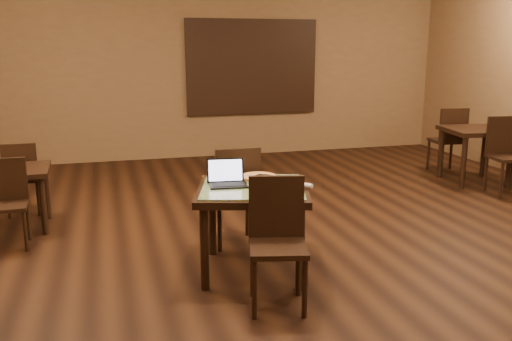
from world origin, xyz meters
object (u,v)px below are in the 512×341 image
object	(u,v)px
other_table_a_chair_near	(505,151)
other_table_b_chair_near	(7,198)
other_table_a_chair_far	(449,137)
chair_main_near	(277,234)
other_table_a	(476,138)
other_table_b_chair_far	(22,175)
laptop	(227,178)
pizza_pan	(258,178)
tiled_table	(253,198)
other_table_b	(14,179)
chair_main_far	(236,191)

from	to	relation	value
other_table_a_chair_near	other_table_b_chair_near	size ratio (longest dim) A/B	1.18
other_table_a_chair_near	other_table_a_chair_far	distance (m)	1.18
chair_main_near	other_table_b_chair_near	bearing A→B (deg)	152.20
other_table_a	other_table_b_chair_far	world-z (taller)	other_table_b_chair_far
laptop	chair_main_near	bearing A→B (deg)	-66.55
other_table_a_chair_near	laptop	bearing A→B (deg)	-151.53
pizza_pan	other_table_a_chair_far	size ratio (longest dim) A/B	0.38
chair_main_near	pizza_pan	distance (m)	0.89
tiled_table	other_table_b	bearing A→B (deg)	156.34
other_table_a	other_table_b	xyz separation A→B (m)	(-6.00, -0.42, -0.10)
other_table_b	tiled_table	bearing A→B (deg)	-41.33
pizza_pan	other_table_a_chair_near	size ratio (longest dim) A/B	0.38
other_table_a	other_table_b_chair_far	xyz separation A→B (m)	(-6.00, 0.07, -0.17)
tiled_table	other_table_a	xyz separation A→B (m)	(3.88, 2.17, -0.01)
laptop	other_table_a_chair_far	distance (m)	4.87
other_table_a_chair_near	other_table_b	size ratio (longest dim) A/B	1.39
other_table_a_chair_near	chair_main_near	bearing A→B (deg)	-141.84
laptop	other_table_a_chair_near	world-z (taller)	other_table_a_chair_near
laptop	other_table_b_chair_far	distance (m)	2.90
other_table_a_chair_near	other_table_b	world-z (taller)	other_table_a_chair_near
other_table_a	tiled_table	bearing A→B (deg)	-142.19
other_table_a	other_table_a_chair_near	size ratio (longest dim) A/B	0.94
tiled_table	other_table_a	world-z (taller)	other_table_a
chair_main_far	other_table_a	xyz separation A→B (m)	(3.88, 1.56, 0.09)
laptop	pizza_pan	xyz separation A→B (m)	(0.32, 0.14, -0.05)
other_table_a	other_table_b	distance (m)	6.02
other_table_a_chair_far	other_table_b_chair_near	size ratio (longest dim) A/B	1.18
tiled_table	other_table_b	world-z (taller)	tiled_table
chair_main_far	pizza_pan	size ratio (longest dim) A/B	2.61
chair_main_near	other_table_a	bearing A→B (deg)	49.18
tiled_table	chair_main_far	xyz separation A→B (m)	(0.00, 0.61, -0.10)
laptop	other_table_a_chair_near	bearing A→B (deg)	26.38
tiled_table	chair_main_far	distance (m)	0.62
chair_main_near	other_table_b	bearing A→B (deg)	145.42
other_table_b	other_table_b_chair_far	distance (m)	0.50
chair_main_near	other_table_a	distance (m)	4.76
chair_main_far	other_table_b	distance (m)	2.41
other_table_b_chair_near	tiled_table	bearing A→B (deg)	-32.34
laptop	other_table_b_chair_far	world-z (taller)	laptop
other_table_a_chair_near	other_table_b_chair_near	xyz separation A→B (m)	(-6.02, -0.33, -0.09)
other_table_b_chair_far	chair_main_near	bearing A→B (deg)	124.93
chair_main_far	other_table_a	distance (m)	4.18
chair_main_far	other_table_a_chair_far	size ratio (longest dim) A/B	0.98
other_table_a_chair_near	other_table_b_chair_far	bearing A→B (deg)	-177.78
tiled_table	other_table_b_chair_far	size ratio (longest dim) A/B	1.33
other_table_a	other_table_a_chair_far	distance (m)	0.60
pizza_pan	other_table_a	xyz separation A→B (m)	(3.76, 1.93, -0.12)
chair_main_near	other_table_a	world-z (taller)	chair_main_near
chair_main_far	other_table_b_chair_near	bearing A→B (deg)	-16.77
tiled_table	other_table_a	bearing A→B (deg)	45.14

